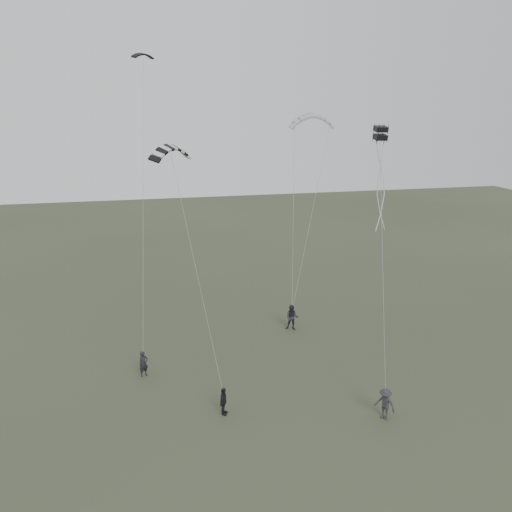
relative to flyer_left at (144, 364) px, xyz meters
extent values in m
plane|color=#363D2A|center=(5.94, -4.41, -0.84)|extent=(140.00, 140.00, 0.00)
imported|color=black|center=(0.00, 0.00, 0.00)|extent=(0.73, 0.64, 1.67)
imported|color=#232328|center=(11.12, 4.53, 0.15)|extent=(1.19, 1.08, 1.97)
imported|color=black|center=(4.23, -5.21, -0.03)|extent=(0.77, 1.02, 1.60)
imported|color=#2B2B30|center=(12.68, -7.58, 0.07)|extent=(1.25, 1.34, 1.81)
camera|label=1|loc=(0.59, -28.98, 15.41)|focal=35.00mm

